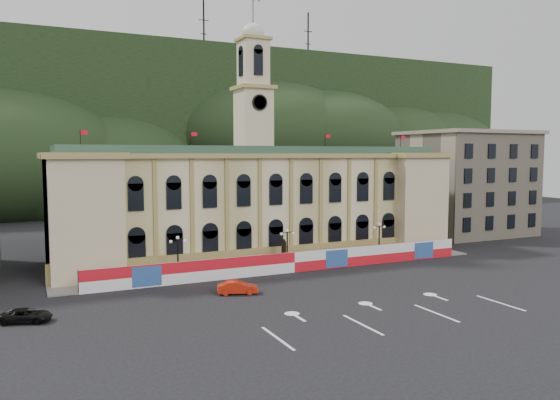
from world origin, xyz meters
name	(u,v)px	position (x,y,z in m)	size (l,w,h in m)	color
ground	(363,302)	(0.00, 0.00, 0.00)	(260.00, 260.00, 0.00)	black
lane_markings	(394,316)	(0.00, -5.00, 0.00)	(26.00, 10.00, 0.02)	white
hill_ridge	(133,137)	(0.03, 121.99, 19.48)	(230.00, 80.00, 64.00)	black
city_hall	(255,201)	(0.00, 27.63, 7.85)	(56.20, 17.60, 37.10)	beige
side_building_right	(467,183)	(43.00, 30.93, 9.33)	(21.00, 17.00, 18.60)	#B5A68C
hoarding_fence	(294,262)	(0.06, 15.07, 1.25)	(50.00, 0.44, 2.50)	red
pavement	(285,267)	(0.00, 17.75, 0.08)	(56.00, 5.50, 0.16)	slate
statue	(284,259)	(0.00, 18.00, 1.19)	(1.40, 1.40, 3.72)	#595651
lamp_left	(178,254)	(-14.00, 17.00, 3.07)	(1.96, 0.44, 5.15)	black
lamp_center	(287,245)	(0.00, 17.00, 3.07)	(1.96, 0.44, 5.15)	black
lamp_right	(379,238)	(14.00, 17.00, 3.07)	(1.96, 0.44, 5.15)	black
red_sedan	(238,287)	(-10.01, 8.16, 0.70)	(4.47, 2.70, 1.39)	red
black_suv	(26,316)	(-30.00, 6.96, 0.60)	(4.71, 3.28, 1.20)	black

